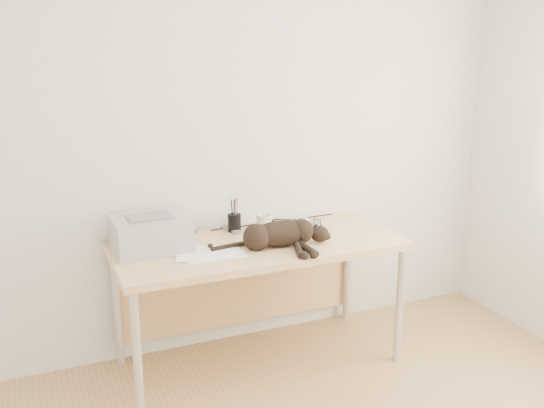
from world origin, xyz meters
name	(u,v)px	position (x,y,z in m)	size (l,w,h in m)	color
wall_back	(235,133)	(0.00, 1.75, 1.30)	(3.50, 3.50, 0.00)	white
desk	(253,260)	(0.00, 1.48, 0.61)	(1.60, 0.70, 0.74)	#E4BC85
printer	(151,233)	(-0.57, 1.52, 0.83)	(0.40, 0.34, 0.19)	#ADADB2
papers	(210,253)	(-0.31, 1.31, 0.74)	(0.37, 0.29, 0.01)	white
cat	(278,235)	(0.07, 1.28, 0.81)	(0.66, 0.34, 0.15)	black
mug	(264,222)	(0.12, 1.60, 0.79)	(0.10, 0.10, 0.09)	white
pen_cup	(234,223)	(-0.06, 1.63, 0.79)	(0.08, 0.08, 0.20)	black
remote_grey	(231,230)	(-0.07, 1.64, 0.75)	(0.04, 0.16, 0.02)	slate
remote_black	(317,224)	(0.44, 1.54, 0.75)	(0.05, 0.18, 0.02)	black
mouse	(305,219)	(0.41, 1.65, 0.76)	(0.07, 0.11, 0.04)	white
cable_tangle	(239,226)	(0.00, 1.70, 0.75)	(1.36, 0.08, 0.01)	black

